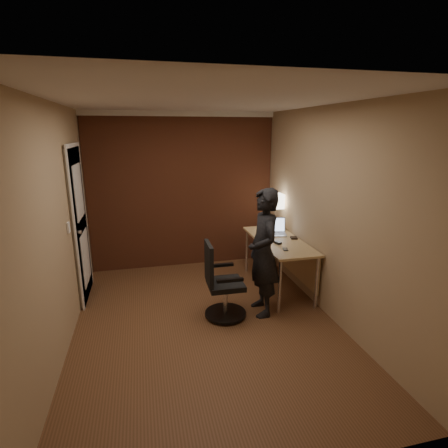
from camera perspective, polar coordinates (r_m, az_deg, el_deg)
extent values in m
plane|color=brown|center=(4.32, -2.93, -15.76)|extent=(4.00, 4.00, 0.00)
plane|color=white|center=(3.73, -3.47, 19.45)|extent=(4.00, 4.00, 0.00)
plane|color=tan|center=(5.77, -6.77, 5.34)|extent=(3.00, 0.00, 3.00)
plane|color=tan|center=(2.02, 7.38, -13.44)|extent=(3.00, 0.00, 3.00)
plane|color=tan|center=(3.87, -25.57, -0.84)|extent=(0.00, 4.00, 4.00)
plane|color=tan|center=(4.35, 16.65, 1.63)|extent=(0.00, 4.00, 4.00)
cube|color=brown|center=(5.75, -6.73, 5.29)|extent=(2.98, 0.06, 2.50)
cube|color=silver|center=(5.66, -7.11, 17.44)|extent=(3.00, 0.08, 0.08)
cube|color=silver|center=(1.84, 8.27, 22.70)|extent=(3.00, 0.08, 0.08)
cube|color=silver|center=(3.75, -27.10, 17.28)|extent=(0.08, 4.00, 0.08)
cube|color=silver|center=(4.23, 17.43, 17.75)|extent=(0.08, 4.00, 0.08)
cube|color=silver|center=(4.98, -22.49, -0.23)|extent=(0.05, 0.82, 2.02)
cube|color=silver|center=(4.97, -22.31, -0.22)|extent=(0.02, 0.92, 2.12)
cylinder|color=silver|center=(4.65, -22.53, -1.23)|extent=(0.05, 0.05, 0.05)
cube|color=silver|center=(4.32, -24.06, -0.52)|extent=(0.02, 0.08, 0.12)
cube|color=tan|center=(4.97, 8.91, -2.68)|extent=(0.60, 1.50, 0.03)
cube|color=tan|center=(5.17, 11.67, -5.44)|extent=(0.02, 1.38, 0.54)
cylinder|color=silver|center=(4.42, 9.08, -10.08)|extent=(0.04, 0.04, 0.70)
cylinder|color=silver|center=(5.62, 3.74, -4.35)|extent=(0.04, 0.04, 0.70)
cylinder|color=silver|center=(4.62, 14.90, -9.26)|extent=(0.04, 0.04, 0.70)
cylinder|color=silver|center=(5.78, 8.49, -3.93)|extent=(0.04, 0.04, 0.70)
cube|color=silver|center=(5.57, 8.24, -0.47)|extent=(0.11, 0.11, 0.01)
cylinder|color=silver|center=(5.53, 8.30, 1.10)|extent=(0.01, 0.01, 0.30)
cube|color=white|center=(5.48, 8.40, 3.74)|extent=(0.22, 0.22, 0.22)
cube|color=silver|center=(5.18, 8.31, -1.66)|extent=(0.37, 0.30, 0.01)
cube|color=silver|center=(5.26, 8.19, -0.08)|extent=(0.33, 0.13, 0.22)
cube|color=#B2CCF2|center=(5.25, 8.23, -0.11)|extent=(0.30, 0.11, 0.19)
cube|color=gray|center=(5.17, 8.36, -1.61)|extent=(0.30, 0.19, 0.00)
cube|color=black|center=(4.77, 8.79, -3.03)|extent=(0.09, 0.11, 0.03)
cube|color=black|center=(4.57, 9.99, -4.07)|extent=(0.09, 0.13, 0.01)
cube|color=black|center=(5.04, 11.34, -2.23)|extent=(0.11, 0.13, 0.02)
cylinder|color=black|center=(4.43, 0.24, -14.36)|extent=(0.51, 0.51, 0.03)
cylinder|color=silver|center=(4.34, 0.24, -12.17)|extent=(0.05, 0.05, 0.38)
cube|color=black|center=(4.26, 0.25, -9.79)|extent=(0.42, 0.42, 0.06)
cube|color=black|center=(4.11, -2.47, -6.48)|extent=(0.05, 0.38, 0.50)
cube|color=black|center=(4.41, -0.43, -6.72)|extent=(0.31, 0.05, 0.04)
cube|color=black|center=(3.98, 1.00, -9.17)|extent=(0.31, 0.05, 0.04)
imported|color=black|center=(4.25, 6.45, -4.69)|extent=(0.39, 0.58, 1.57)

